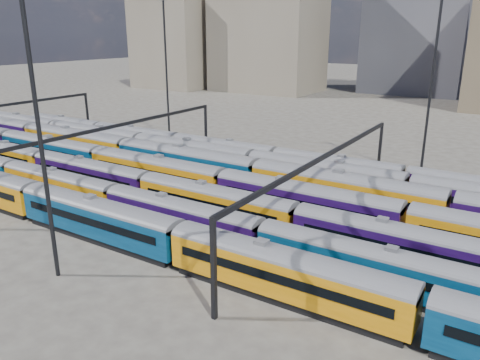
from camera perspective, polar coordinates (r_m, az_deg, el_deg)
The scene contains 13 objects.
ground at distance 55.36m, azimuth 0.37°, elevation -3.43°, with size 500.00×500.00×0.00m, color #3F3B36.
rake_0 at distance 33.90m, azimuth 21.51°, elevation -14.41°, with size 122.40×2.99×5.02m.
rake_1 at distance 47.56m, azimuth -7.24°, elevation -4.09°, with size 131.23×2.74×4.60m.
rake_2 at distance 56.85m, azimuth -11.28°, elevation -0.50°, with size 117.69×2.87×4.83m.
rake_3 at distance 62.32m, azimuth -10.27°, elevation 1.39°, with size 106.24×3.11×5.24m.
rake_4 at distance 65.24m, azimuth -6.66°, elevation 2.47°, with size 113.55×3.32×5.61m.
rake_5 at distance 60.47m, azimuth 10.11°, elevation 0.86°, with size 147.34×3.08×5.18m.
rake_6 at distance 73.51m, azimuth -2.15°, elevation 3.87°, with size 92.55×2.71×4.55m.
gantry_1 at distance 65.79m, azimuth -14.65°, elevation 5.58°, with size 0.35×40.35×8.03m.
gantry_2 at distance 48.93m, azimuth 10.38°, elevation 1.79°, with size 0.35×40.35×8.03m.
mast_1 at distance 87.46m, azimuth -8.99°, elevation 13.58°, with size 1.40×0.50×25.60m.
mast_2 at distance 39.41m, azimuth -23.54°, elevation 7.50°, with size 1.40×0.50×25.60m.
mast_3 at distance 69.21m, azimuth 22.40°, elevation 11.45°, with size 1.40×0.50×25.60m.
Camera 1 is at (27.23, -43.86, 19.97)m, focal length 35.00 mm.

